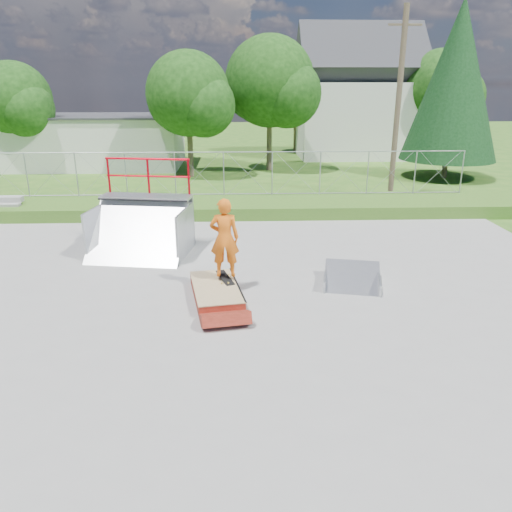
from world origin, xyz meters
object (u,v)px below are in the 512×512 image
at_px(quarter_pipe, 138,211).
at_px(flat_bank_ramp, 352,278).
at_px(grind_box, 216,292).
at_px(skater, 225,241).

height_order(quarter_pipe, flat_bank_ramp, quarter_pipe).
xyz_separation_m(grind_box, flat_bank_ramp, (3.44, 0.65, 0.05)).
distance_m(quarter_pipe, flat_bank_ramp, 6.48).
distance_m(grind_box, skater, 1.25).
bearing_deg(grind_box, flat_bank_ramp, 1.15).
relative_size(grind_box, skater, 1.22).
height_order(flat_bank_ramp, skater, skater).
height_order(grind_box, quarter_pipe, quarter_pipe).
distance_m(flat_bank_ramp, skater, 3.42).
bearing_deg(skater, grind_box, 61.98).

